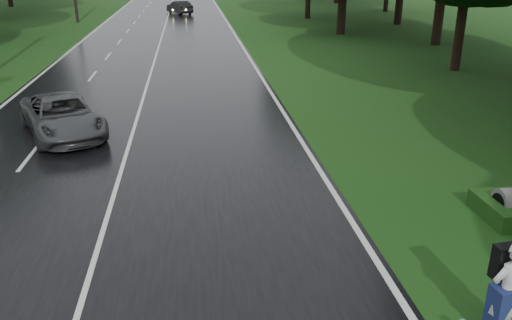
{
  "coord_description": "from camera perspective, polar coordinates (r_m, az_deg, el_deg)",
  "views": [
    {
      "loc": [
        2.17,
        -8.09,
        5.91
      ],
      "look_at": [
        3.7,
        4.14,
        1.1
      ],
      "focal_mm": 36.66,
      "sensor_mm": 36.0,
      "label": 1
    }
  ],
  "objects": [
    {
      "name": "ground",
      "position": [
        10.25,
        -18.64,
        -15.17
      ],
      "size": [
        160.0,
        160.0,
        0.0
      ],
      "primitive_type": "plane",
      "color": "#1B4213",
      "rests_on": "ground"
    },
    {
      "name": "road",
      "position": [
        28.78,
        -11.45,
        9.09
      ],
      "size": [
        12.0,
        140.0,
        0.04
      ],
      "primitive_type": "cube",
      "color": "black",
      "rests_on": "ground"
    },
    {
      "name": "lane_center",
      "position": [
        28.78,
        -11.46,
        9.13
      ],
      "size": [
        0.12,
        140.0,
        0.01
      ],
      "primitive_type": "cube",
      "color": "silver",
      "rests_on": "road"
    },
    {
      "name": "grey_car",
      "position": [
        19.5,
        -20.41,
        4.54
      ],
      "size": [
        4.02,
        5.41,
        1.36
      ],
      "primitive_type": "imported",
      "rotation": [
        0.0,
        0.0,
        0.41
      ],
      "color": "#424446",
      "rests_on": "road"
    },
    {
      "name": "far_car",
      "position": [
        60.19,
        -8.35,
        16.16
      ],
      "size": [
        3.03,
        4.41,
        1.38
      ],
      "primitive_type": "imported",
      "rotation": [
        0.0,
        0.0,
        3.56
      ],
      "color": "black",
      "rests_on": "road"
    },
    {
      "name": "hitchhiker",
      "position": [
        9.5,
        25.76,
        -13.19
      ],
      "size": [
        0.72,
        0.66,
        1.86
      ],
      "color": "silver",
      "rests_on": "ground"
    },
    {
      "name": "utility_pole_far",
      "position": [
        54.96,
        -18.87,
        14.04
      ],
      "size": [
        1.8,
        0.28,
        9.57
      ],
      "primitive_type": null,
      "color": "black",
      "rests_on": "ground"
    },
    {
      "name": "tree_right_d",
      "position": [
        31.63,
        20.83,
        9.17
      ],
      "size": [
        8.68,
        8.68,
        13.57
      ],
      "primitive_type": null,
      "color": "black",
      "rests_on": "ground"
    },
    {
      "name": "tree_right_e",
      "position": [
        44.39,
        9.2,
        13.4
      ],
      "size": [
        7.14,
        7.14,
        11.16
      ],
      "primitive_type": null,
      "color": "black",
      "rests_on": "ground"
    },
    {
      "name": "tree_right_f",
      "position": [
        55.81,
        5.63,
        15.13
      ],
      "size": [
        9.26,
        9.26,
        14.47
      ],
      "primitive_type": null,
      "color": "black",
      "rests_on": "ground"
    }
  ]
}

